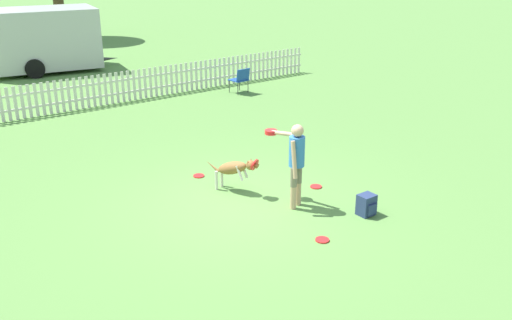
# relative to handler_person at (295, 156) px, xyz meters

# --- Properties ---
(ground_plane) EXTENTS (240.00, 240.00, 0.00)m
(ground_plane) POSITION_rel_handler_person_xyz_m (-0.68, 0.62, -0.98)
(ground_plane) COLOR #5B8C42
(handler_person) EXTENTS (0.42, 1.05, 1.57)m
(handler_person) POSITION_rel_handler_person_xyz_m (0.00, 0.00, 0.00)
(handler_person) COLOR tan
(handler_person) RESTS_ON ground_plane
(leaping_dog) EXTENTS (0.59, 1.14, 0.76)m
(leaping_dog) POSITION_rel_handler_person_xyz_m (-0.50, 1.17, -0.49)
(leaping_dog) COLOR olive
(leaping_dog) RESTS_ON ground_plane
(frisbee_near_handler) EXTENTS (0.23, 0.23, 0.02)m
(frisbee_near_handler) POSITION_rel_handler_person_xyz_m (-0.47, -1.28, -0.97)
(frisbee_near_handler) COLOR red
(frisbee_near_handler) RESTS_ON ground_plane
(frisbee_near_dog) EXTENTS (0.23, 0.23, 0.02)m
(frisbee_near_dog) POSITION_rel_handler_person_xyz_m (0.91, 0.39, -0.97)
(frisbee_near_dog) COLOR red
(frisbee_near_dog) RESTS_ON ground_plane
(frisbee_midfield) EXTENTS (0.23, 0.23, 0.02)m
(frisbee_midfield) POSITION_rel_handler_person_xyz_m (-0.66, 2.25, -0.97)
(frisbee_midfield) COLOR red
(frisbee_midfield) RESTS_ON ground_plane
(backpack_on_grass) EXTENTS (0.29, 0.29, 0.38)m
(backpack_on_grass) POSITION_rel_handler_person_xyz_m (0.80, -1.05, -0.79)
(backpack_on_grass) COLOR navy
(backpack_on_grass) RESTS_ON ground_plane
(picket_fence) EXTENTS (16.71, 0.04, 0.93)m
(picket_fence) POSITION_rel_handler_person_xyz_m (-0.68, 8.68, -0.51)
(picket_fence) COLOR silver
(picket_fence) RESTS_ON ground_plane
(folding_chair_blue_left) EXTENTS (0.55, 0.56, 0.81)m
(folding_chair_blue_left) POSITION_rel_handler_person_xyz_m (4.06, 7.42, -0.50)
(folding_chair_blue_left) COLOR #333338
(folding_chair_blue_left) RESTS_ON ground_plane
(equipment_trailer) EXTENTS (4.87, 2.97, 2.29)m
(equipment_trailer) POSITION_rel_handler_person_xyz_m (0.14, 14.61, 0.23)
(equipment_trailer) COLOR #B7B7B7
(equipment_trailer) RESTS_ON ground_plane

